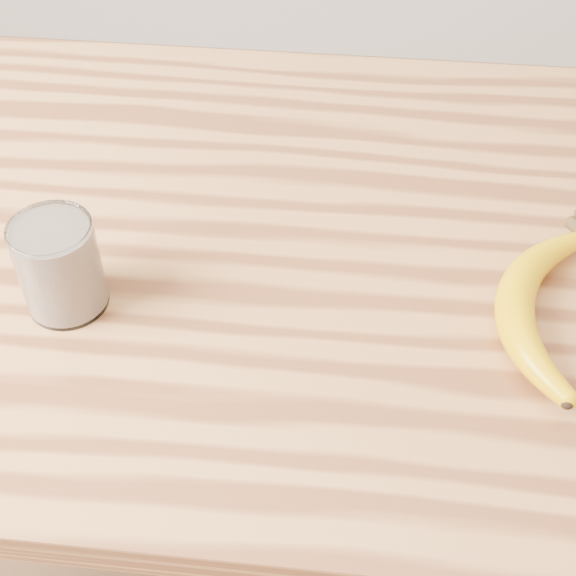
# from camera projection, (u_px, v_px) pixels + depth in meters

# --- Properties ---
(table) EXTENTS (1.20, 0.80, 0.90)m
(table) POSITION_uv_depth(u_px,v_px,m) (193.00, 301.00, 1.02)
(table) COLOR #B3763E
(table) RESTS_ON ground
(smoothie_glass) EXTENTS (0.08, 0.08, 0.10)m
(smoothie_glass) POSITION_uv_depth(u_px,v_px,m) (59.00, 266.00, 0.80)
(smoothie_glass) COLOR white
(smoothie_glass) RESTS_ON table
(banana) EXTENTS (0.18, 0.34, 0.04)m
(banana) POSITION_uv_depth(u_px,v_px,m) (514.00, 301.00, 0.81)
(banana) COLOR #E0A500
(banana) RESTS_ON table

